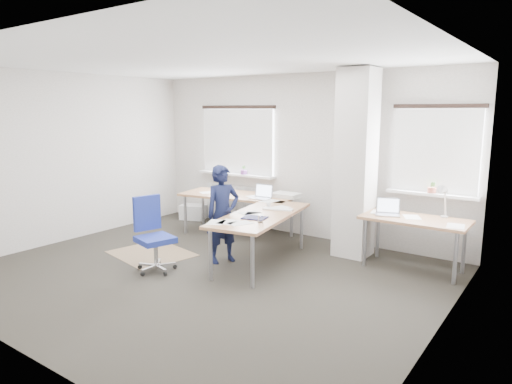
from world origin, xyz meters
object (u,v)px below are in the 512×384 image
Objects in this scene: desk_side at (415,221)px; desk_main at (251,205)px; task_chair at (154,250)px; person at (223,214)px.

desk_main is at bearing -168.91° from desk_side.
person reaches higher than task_chair.
task_chair is 0.72× the size of person.
person is at bearing -151.84° from desk_side.
person reaches higher than desk_side.
task_chair is (-0.46, -1.62, -0.41)m from desk_main.
person reaches higher than desk_main.
person is (-2.36, -1.25, 0.02)m from desk_side.
task_chair is at bearing 171.00° from person.
person is at bearing 73.63° from task_chair.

